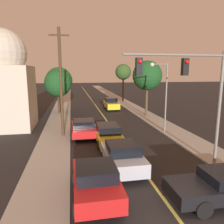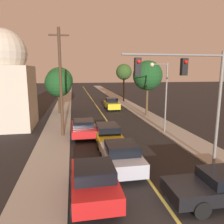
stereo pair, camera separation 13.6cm
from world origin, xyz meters
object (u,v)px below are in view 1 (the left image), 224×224
at_px(streetlamp_right, 162,87).
at_px(tree_right_far, 147,76).
at_px(car_far_oncoming, 111,104).
at_px(tree_left_far, 59,81).
at_px(traffic_signal_mast, 191,85).
at_px(car_near_lane_second, 108,133).
at_px(domed_building_left, 5,82).
at_px(car_outer_lane_front, 96,180).
at_px(utility_pole_left, 61,82).
at_px(tree_right_near, 123,72).
at_px(car_outer_lane_second, 83,127).
at_px(tree_left_near, 58,83).
at_px(car_near_lane_front, 122,156).

distance_m(streetlamp_right, tree_right_far, 7.48).
height_order(car_far_oncoming, tree_left_far, tree_left_far).
distance_m(car_far_oncoming, traffic_signal_mast, 20.25).
height_order(car_near_lane_second, domed_building_left, domed_building_left).
relative_size(car_outer_lane_front, utility_pole_left, 0.45).
bearing_deg(tree_right_near, tree_right_far, -90.83).
relative_size(car_near_lane_second, car_far_oncoming, 1.22).
xyz_separation_m(car_outer_lane_second, car_far_oncoming, (4.70, 12.55, 0.08)).
xyz_separation_m(tree_left_near, tree_right_near, (10.84, 9.85, 1.35)).
relative_size(car_outer_lane_front, car_outer_lane_second, 0.94).
height_order(traffic_signal_mast, tree_left_far, traffic_signal_mast).
height_order(car_near_lane_second, car_far_oncoming, car_far_oncoming).
xyz_separation_m(car_outer_lane_front, domed_building_left, (-7.08, 13.55, 3.70)).
bearing_deg(car_near_lane_second, streetlamp_right, 18.24).
height_order(car_near_lane_front, car_far_oncoming, car_far_oncoming).
xyz_separation_m(car_near_lane_second, tree_right_far, (6.32, 9.00, 4.23)).
relative_size(car_near_lane_front, car_outer_lane_front, 0.97).
bearing_deg(car_outer_lane_front, traffic_signal_mast, 21.28).
relative_size(car_far_oncoming, tree_left_near, 0.74).
relative_size(traffic_signal_mast, utility_pole_left, 0.74).
relative_size(car_near_lane_front, car_far_oncoming, 0.93).
xyz_separation_m(car_near_lane_second, car_outer_lane_second, (-1.77, 1.96, 0.03)).
bearing_deg(utility_pole_left, tree_right_far, 35.06).
bearing_deg(traffic_signal_mast, car_near_lane_front, 175.02).
relative_size(car_outer_lane_second, streetlamp_right, 0.69).
relative_size(traffic_signal_mast, tree_left_far, 1.09).
xyz_separation_m(streetlamp_right, tree_left_far, (-9.32, 11.84, 0.15)).
xyz_separation_m(car_outer_lane_front, car_far_oncoming, (4.70, 21.98, 0.03)).
bearing_deg(tree_left_far, streetlamp_right, -51.79).
height_order(car_outer_lane_front, car_far_oncoming, car_far_oncoming).
height_order(car_far_oncoming, utility_pole_left, utility_pole_left).
xyz_separation_m(utility_pole_left, domed_building_left, (-5.35, 3.96, -0.15)).
relative_size(car_near_lane_front, tree_left_far, 0.65).
bearing_deg(domed_building_left, utility_pole_left, -36.53).
bearing_deg(car_outer_lane_front, car_outer_lane_second, 90.00).
relative_size(car_near_lane_front, tree_right_far, 0.58).
xyz_separation_m(car_near_lane_second, domed_building_left, (-8.85, 6.08, 3.78)).
height_order(car_outer_lane_front, tree_right_near, tree_right_near).
relative_size(car_outer_lane_front, tree_left_near, 0.71).
distance_m(car_outer_lane_front, tree_left_near, 20.23).
xyz_separation_m(car_near_lane_front, car_outer_lane_second, (-1.77, 6.97, -0.06)).
height_order(car_near_lane_front, tree_right_far, tree_right_far).
bearing_deg(tree_left_far, utility_pole_left, -86.28).
height_order(car_far_oncoming, tree_left_near, tree_left_near).
xyz_separation_m(tree_left_far, tree_right_near, (10.75, 8.69, 1.07)).
xyz_separation_m(tree_right_far, domed_building_left, (-15.16, -2.92, -0.45)).
bearing_deg(car_outer_lane_second, tree_left_far, 102.05).
relative_size(car_near_lane_front, car_near_lane_second, 0.76).
xyz_separation_m(car_far_oncoming, tree_left_far, (-7.17, -1.00, 3.41)).
height_order(tree_right_near, tree_right_far, tree_right_near).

